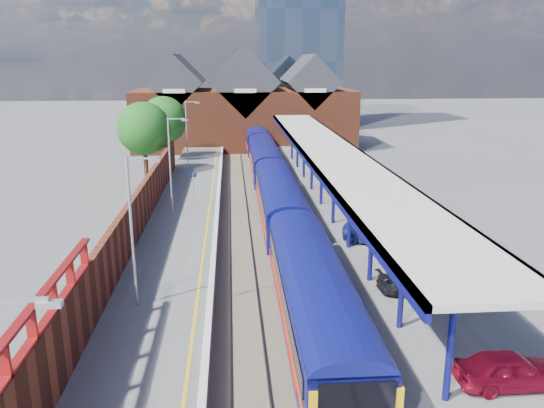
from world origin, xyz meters
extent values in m
plane|color=#5B5B5E|center=(0.00, 30.00, 0.00)|extent=(240.00, 240.00, 0.00)
cube|color=#473D33|center=(0.00, 20.00, 0.03)|extent=(6.00, 76.00, 0.06)
cube|color=slate|center=(-2.22, 20.00, 0.12)|extent=(0.07, 76.00, 0.14)
cube|color=slate|center=(-0.78, 20.00, 0.12)|extent=(0.07, 76.00, 0.14)
cube|color=slate|center=(0.78, 20.00, 0.12)|extent=(0.07, 76.00, 0.14)
cube|color=slate|center=(2.22, 20.00, 0.12)|extent=(0.07, 76.00, 0.14)
cube|color=#565659|center=(-5.50, 20.00, 0.50)|extent=(5.00, 76.00, 1.00)
cube|color=#565659|center=(6.00, 20.00, 0.50)|extent=(6.00, 76.00, 1.00)
cube|color=silver|center=(-3.15, 20.00, 1.02)|extent=(0.30, 76.00, 0.05)
cube|color=silver|center=(3.15, 20.00, 1.02)|extent=(0.30, 76.00, 0.05)
cube|color=yellow|center=(-3.75, 20.00, 1.01)|extent=(0.14, 76.00, 0.01)
cube|color=#0D105D|center=(1.50, 4.29, 1.90)|extent=(2.93, 16.02, 2.50)
cube|color=#0D105D|center=(1.50, 4.29, 3.15)|extent=(2.93, 16.02, 0.60)
cube|color=#0D105D|center=(1.50, 20.89, 1.90)|extent=(2.93, 16.02, 2.50)
cube|color=#0D105D|center=(1.50, 20.89, 3.15)|extent=(2.93, 16.02, 0.60)
cube|color=#0D105D|center=(1.50, 37.49, 1.90)|extent=(2.93, 16.02, 2.50)
cube|color=#0D105D|center=(1.50, 37.49, 3.15)|extent=(2.93, 16.02, 0.60)
cube|color=#0D105D|center=(1.50, 54.09, 1.90)|extent=(2.93, 16.02, 2.50)
cube|color=#0D105D|center=(1.50, 54.09, 3.15)|extent=(2.93, 16.02, 0.60)
cube|color=black|center=(0.08, 29.19, 2.35)|extent=(0.04, 60.54, 0.70)
cube|color=#D5450D|center=(0.07, 29.19, 1.55)|extent=(0.03, 55.27, 0.30)
cube|color=#B60C1A|center=(0.06, 29.19, 1.30)|extent=(0.03, 55.27, 0.30)
cube|color=black|center=(1.50, -3.73, 2.55)|extent=(2.30, 0.18, 0.90)
cube|color=black|center=(1.50, 59.69, 0.30)|extent=(2.00, 2.40, 0.60)
cylinder|color=navy|center=(5.00, -2.00, 3.10)|extent=(0.24, 0.24, 4.20)
cylinder|color=navy|center=(5.00, 3.00, 3.10)|extent=(0.24, 0.24, 4.20)
cylinder|color=navy|center=(5.00, 8.00, 3.10)|extent=(0.24, 0.24, 4.20)
cylinder|color=navy|center=(5.00, 13.00, 3.10)|extent=(0.24, 0.24, 4.20)
cylinder|color=navy|center=(5.00, 18.00, 3.10)|extent=(0.24, 0.24, 4.20)
cylinder|color=navy|center=(5.00, 23.00, 3.10)|extent=(0.24, 0.24, 4.20)
cylinder|color=navy|center=(5.00, 28.00, 3.10)|extent=(0.24, 0.24, 4.20)
cylinder|color=navy|center=(5.00, 33.00, 3.10)|extent=(0.24, 0.24, 4.20)
cylinder|color=navy|center=(5.00, 38.00, 3.10)|extent=(0.24, 0.24, 4.20)
cylinder|color=navy|center=(5.00, 43.00, 3.10)|extent=(0.24, 0.24, 4.20)
cube|color=beige|center=(5.50, 22.00, 5.35)|extent=(4.50, 52.00, 0.25)
cube|color=navy|center=(3.35, 22.00, 5.20)|extent=(0.20, 52.00, 0.55)
cube|color=navy|center=(7.65, 22.00, 5.20)|extent=(0.20, 52.00, 0.55)
cube|color=#A5A8AA|center=(-5.90, -8.00, 7.90)|extent=(1.20, 0.08, 0.08)
cube|color=#A5A8AA|center=(-5.30, -8.00, 7.80)|extent=(0.45, 0.18, 0.12)
cylinder|color=#A5A8AA|center=(-6.50, 6.00, 4.50)|extent=(0.12, 0.12, 7.00)
cube|color=#A5A8AA|center=(-5.90, 6.00, 7.90)|extent=(1.20, 0.08, 0.08)
cube|color=#A5A8AA|center=(-5.30, 6.00, 7.80)|extent=(0.45, 0.18, 0.12)
cylinder|color=#A5A8AA|center=(-6.50, 22.00, 4.50)|extent=(0.12, 0.12, 7.00)
cube|color=#A5A8AA|center=(-5.90, 22.00, 7.90)|extent=(1.20, 0.08, 0.08)
cube|color=#A5A8AA|center=(-5.30, 22.00, 7.80)|extent=(0.45, 0.18, 0.12)
cylinder|color=#A5A8AA|center=(-6.50, 38.00, 4.50)|extent=(0.12, 0.12, 7.00)
cube|color=#A5A8AA|center=(-5.90, 38.00, 7.90)|extent=(1.20, 0.08, 0.08)
cube|color=#A5A8AA|center=(-5.30, 38.00, 7.80)|extent=(0.45, 0.18, 0.12)
cylinder|color=#A5A8AA|center=(-5.00, 24.00, 2.25)|extent=(0.08, 0.08, 2.50)
cube|color=#0C194C|center=(-5.00, 24.00, 3.30)|extent=(0.55, 0.06, 0.35)
cube|color=maroon|center=(-8.10, 14.00, 2.40)|extent=(0.35, 50.00, 2.80)
cube|color=maroon|center=(-8.10, -3.00, 4.80)|extent=(0.30, 15.00, 0.12)
cube|color=maroon|center=(-8.10, -3.00, 3.85)|extent=(0.30, 15.00, 0.12)
cube|color=maroon|center=(-8.10, -4.00, 4.30)|extent=(0.30, 0.12, 1.00)
cube|color=maroon|center=(-8.10, -2.00, 4.30)|extent=(0.30, 0.12, 1.00)
cube|color=maroon|center=(-8.10, 0.00, 4.30)|extent=(0.30, 0.12, 1.00)
cube|color=maroon|center=(-8.10, 2.00, 4.30)|extent=(0.30, 0.12, 1.00)
cube|color=maroon|center=(-8.10, 4.00, 4.30)|extent=(0.30, 0.12, 1.00)
cube|color=maroon|center=(0.00, 58.00, 4.00)|extent=(30.00, 12.00, 8.00)
cube|color=#232328|center=(-9.00, 58.00, 9.20)|extent=(7.13, 12.00, 7.13)
cube|color=#232328|center=(0.00, 58.00, 9.20)|extent=(9.16, 12.00, 9.16)
cube|color=#232328|center=(9.00, 58.00, 9.20)|extent=(7.13, 12.00, 7.13)
cube|color=beige|center=(-9.00, 51.95, 8.20)|extent=(2.80, 0.15, 0.50)
cube|color=beige|center=(0.00, 51.95, 8.20)|extent=(2.80, 0.15, 0.50)
cube|color=beige|center=(9.00, 51.95, 8.20)|extent=(2.80, 0.15, 0.50)
cube|color=#465E79|center=(10.00, 80.00, 20.00)|extent=(14.00, 14.00, 40.00)
cylinder|color=#382314|center=(-10.50, 36.00, 2.00)|extent=(0.44, 0.44, 4.00)
sphere|color=#165419|center=(-10.50, 36.00, 5.50)|extent=(5.20, 5.20, 5.20)
sphere|color=#165419|center=(-9.70, 35.50, 4.80)|extent=(3.20, 3.20, 3.20)
cylinder|color=#382314|center=(-9.50, 44.00, 2.00)|extent=(0.44, 0.44, 4.00)
sphere|color=#165419|center=(-9.50, 44.00, 5.50)|extent=(5.20, 5.20, 5.20)
sphere|color=#165419|center=(-8.70, 43.50, 4.80)|extent=(3.20, 3.20, 3.20)
imported|color=maroon|center=(7.50, -1.43, 1.65)|extent=(3.80, 1.55, 1.29)
imported|color=#9A999D|center=(8.22, 6.04, 1.64)|extent=(4.11, 2.67, 1.28)
imported|color=black|center=(6.91, 6.46, 1.56)|extent=(3.94, 1.85, 1.11)
imported|color=navy|center=(7.17, 13.71, 1.65)|extent=(5.15, 3.70, 1.30)
camera|label=1|loc=(-2.01, -16.93, 12.01)|focal=35.00mm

